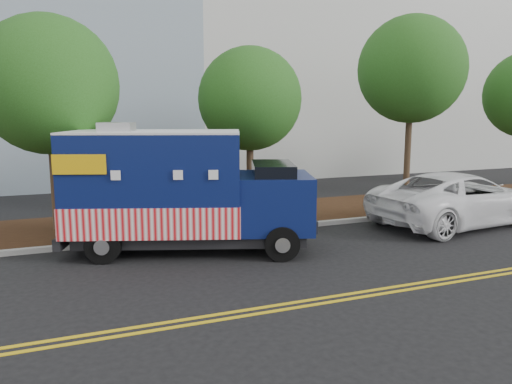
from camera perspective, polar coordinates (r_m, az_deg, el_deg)
name	(u,v)px	position (r m, az deg, el deg)	size (l,w,h in m)	color
ground	(255,244)	(14.49, -0.10, -5.99)	(120.00, 120.00, 0.00)	black
curb	(239,231)	(15.74, -1.99, -4.49)	(120.00, 0.18, 0.15)	#9E9E99
mulch_strip	(219,218)	(17.68, -4.31, -2.99)	(120.00, 4.00, 0.15)	black
centerline_near	(335,296)	(10.68, 8.97, -11.68)	(120.00, 0.10, 0.01)	gold
centerline_far	(341,300)	(10.49, 9.68, -12.11)	(120.00, 0.10, 0.01)	gold
tree_a	(49,85)	(16.48, -22.63, 11.18)	(4.16, 4.16, 6.66)	#38281C
tree_b	(250,99)	(17.90, -0.70, 10.56)	(3.65, 3.65, 6.06)	#38281C
tree_c	(412,70)	(21.70, 17.35, 13.20)	(4.32, 4.32, 7.64)	#38281C
sign_post	(143,199)	(15.35, -12.77, -0.78)	(0.06, 0.06, 2.40)	#473828
food_truck	(178,194)	(13.70, -8.95, -0.19)	(7.06, 4.45, 3.51)	black
white_car	(460,199)	(18.15, 22.25, -0.72)	(2.95, 6.40, 1.78)	white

